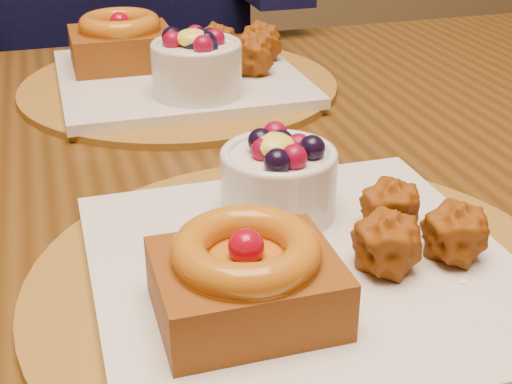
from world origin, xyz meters
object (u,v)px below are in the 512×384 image
place_setting_far (176,67)px  dining_table (226,231)px  place_setting_near (299,255)px  chair_far (90,101)px

place_setting_far → dining_table: bearing=-89.0°
place_setting_near → place_setting_far: 0.43m
place_setting_far → chair_far: bearing=97.1°
place_setting_far → chair_far: 0.65m
place_setting_near → chair_far: bearing=94.2°
place_setting_far → place_setting_near: bearing=-89.9°
place_setting_far → chair_far: chair_far is taller
place_setting_near → dining_table: bearing=89.3°
place_setting_near → place_setting_far: bearing=90.1°
place_setting_near → chair_far: size_ratio=0.39×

